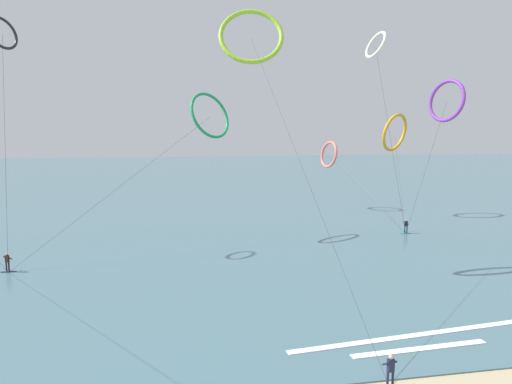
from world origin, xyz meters
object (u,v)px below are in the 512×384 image
Objects in this scene: kite_amber at (395,133)px; kite_coral at (329,154)px; kite_emerald at (210,115)px; surfer_navy at (8,264)px; kite_charcoal at (2,33)px; kite_lime at (251,36)px; kite_violet at (447,101)px; kite_ivory at (376,45)px; surfer_teal at (406,227)px; surfer_crimson at (390,374)px.

kite_amber reaches higher than kite_coral.
kite_amber is 0.70× the size of kite_emerald.
surfer_navy is 0.12× the size of kite_amber.
kite_charcoal is 1.02× the size of kite_lime.
kite_ivory reaches higher than kite_violet.
kite_amber is 0.64× the size of kite_charcoal.
kite_lime is (-20.36, -10.40, 19.11)m from surfer_teal.
kite_emerald reaches higher than surfer_crimson.
kite_charcoal is (-46.45, -12.79, 9.26)m from kite_amber.
surfer_crimson is 0.08× the size of kite_lime.
kite_emerald is 0.94× the size of kite_lime.
kite_ivory is (37.12, 8.74, 20.99)m from surfer_navy.
surfer_navy is 32.89m from surfer_crimson.
surfer_navy is at bearing -7.82° from kite_amber.
surfer_navy is 0.08× the size of kite_emerald.
kite_coral is (-3.52, 17.98, 7.78)m from surfer_teal.
surfer_crimson is at bearing 32.40° from kite_amber.
surfer_teal is 0.07× the size of kite_ivory.
surfer_teal is 47.17m from kite_charcoal.
kite_ivory is at bearing -16.79° from kite_coral.
kite_violet reaches higher than kite_coral.
kite_ivory is at bearing 42.98° from kite_lime.
surfer_navy is 1.00× the size of surfer_crimson.
kite_coral is at bearing 172.44° from kite_violet.
kite_amber is 0.66× the size of kite_lime.
surfer_crimson is 27.49m from kite_lime.
kite_lime reaches higher than kite_amber.
surfer_teal reaches higher than surfer_crimson.
kite_lime reaches higher than surfer_crimson.
kite_lime reaches higher than kite_emerald.
kite_charcoal is at bearing -78.34° from kite_coral.
surfer_crimson is 33.21m from kite_violet.
surfer_teal is 0.07× the size of kite_charcoal.
surfer_teal is 19.90m from kite_coral.
surfer_crimson is 47.58m from kite_amber.
kite_ivory is at bearing -8.46° from surfer_teal.
kite_violet reaches higher than surfer_crimson.
kite_ivory reaches higher than surfer_navy.
kite_coral is 25.75m from kite_emerald.
kite_coral is (37.75, 25.68, 7.78)m from surfer_navy.
kite_coral is 0.90× the size of kite_lime.
kite_coral is at bearing 168.96° from kite_ivory.
kite_ivory is (-4.15, 1.04, 20.99)m from surfer_teal.
surfer_navy is at bearing -104.97° from kite_violet.
surfer_navy is 41.98m from surfer_teal.
surfer_teal is at bearing 52.97° from surfer_crimson.
kite_charcoal is (-1.23, 6.40, 20.42)m from surfer_navy.
surfer_teal is at bearing 169.63° from kite_violet.
kite_ivory reaches higher than surfer_teal.
kite_ivory is 1.04× the size of kite_lime.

